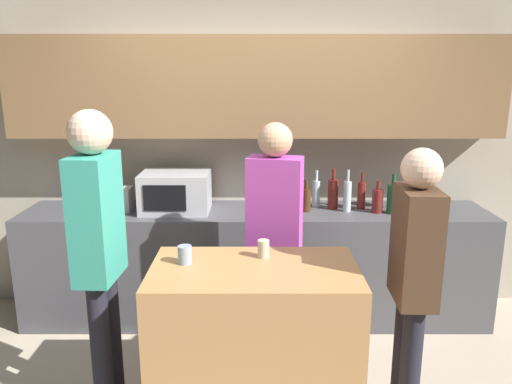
# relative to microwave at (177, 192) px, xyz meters

# --- Properties ---
(back_wall) EXTENTS (6.40, 0.40, 2.70)m
(back_wall) POSITION_rel_microwave_xyz_m (0.62, 0.28, 0.50)
(back_wall) COLOR #B2A893
(back_wall) RESTS_ON ground_plane
(back_counter) EXTENTS (3.60, 0.62, 0.89)m
(back_counter) POSITION_rel_microwave_xyz_m (0.62, 0.01, -0.60)
(back_counter) COLOR #4C4C51
(back_counter) RESTS_ON ground_plane
(kitchen_island) EXTENTS (1.11, 0.64, 0.93)m
(kitchen_island) POSITION_rel_microwave_xyz_m (0.61, -1.25, -0.57)
(kitchen_island) COLOR #B27F4C
(kitchen_island) RESTS_ON ground_plane
(microwave) EXTENTS (0.52, 0.39, 0.30)m
(microwave) POSITION_rel_microwave_xyz_m (0.00, 0.00, 0.00)
(microwave) COLOR #B7BABC
(microwave) RESTS_ON back_counter
(toaster) EXTENTS (0.26, 0.16, 0.18)m
(toaster) POSITION_rel_microwave_xyz_m (-0.47, 0.00, -0.06)
(toaster) COLOR silver
(toaster) RESTS_ON back_counter
(potted_plant) EXTENTS (0.14, 0.14, 0.39)m
(potted_plant) POSITION_rel_microwave_xyz_m (1.83, 0.00, 0.05)
(potted_plant) COLOR #333D4C
(potted_plant) RESTS_ON back_counter
(bottle_0) EXTENTS (0.08, 0.08, 0.25)m
(bottle_0) POSITION_rel_microwave_xyz_m (1.00, -0.01, -0.06)
(bottle_0) COLOR #472814
(bottle_0) RESTS_ON back_counter
(bottle_1) EXTENTS (0.06, 0.06, 0.29)m
(bottle_1) POSITION_rel_microwave_xyz_m (1.10, 0.12, -0.04)
(bottle_1) COLOR silver
(bottle_1) RESTS_ON back_counter
(bottle_2) EXTENTS (0.08, 0.08, 0.32)m
(bottle_2) POSITION_rel_microwave_xyz_m (1.22, 0.06, -0.03)
(bottle_2) COLOR maroon
(bottle_2) RESTS_ON back_counter
(bottle_3) EXTENTS (0.06, 0.06, 0.32)m
(bottle_3) POSITION_rel_microwave_xyz_m (1.32, -0.02, -0.03)
(bottle_3) COLOR silver
(bottle_3) RESTS_ON back_counter
(bottle_4) EXTENTS (0.06, 0.06, 0.29)m
(bottle_4) POSITION_rel_microwave_xyz_m (1.44, 0.06, -0.04)
(bottle_4) COLOR maroon
(bottle_4) RESTS_ON back_counter
(bottle_5) EXTENTS (0.08, 0.08, 0.25)m
(bottle_5) POSITION_rel_microwave_xyz_m (1.54, -0.05, -0.06)
(bottle_5) COLOR maroon
(bottle_5) RESTS_ON back_counter
(bottle_6) EXTENTS (0.08, 0.08, 0.31)m
(bottle_6) POSITION_rel_microwave_xyz_m (1.65, -0.07, -0.03)
(bottle_6) COLOR #194723
(bottle_6) RESTS_ON back_counter
(cup_0) EXTENTS (0.07, 0.07, 0.10)m
(cup_0) POSITION_rel_microwave_xyz_m (0.66, -1.10, -0.06)
(cup_0) COLOR beige
(cup_0) RESTS_ON kitchen_island
(cup_1) EXTENTS (0.08, 0.08, 0.10)m
(cup_1) POSITION_rel_microwave_xyz_m (0.24, -1.19, -0.06)
(cup_1) COLOR #8D9BB0
(cup_1) RESTS_ON kitchen_island
(person_left) EXTENTS (0.37, 0.26, 1.64)m
(person_left) POSITION_rel_microwave_xyz_m (0.74, -0.67, -0.07)
(person_left) COLOR black
(person_left) RESTS_ON ground_plane
(person_center) EXTENTS (0.21, 0.35, 1.58)m
(person_center) POSITION_rel_microwave_xyz_m (1.44, -1.28, -0.11)
(person_center) COLOR black
(person_center) RESTS_ON ground_plane
(person_right) EXTENTS (0.23, 0.35, 1.76)m
(person_right) POSITION_rel_microwave_xyz_m (-0.22, -1.19, 0.02)
(person_right) COLOR black
(person_right) RESTS_ON ground_plane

